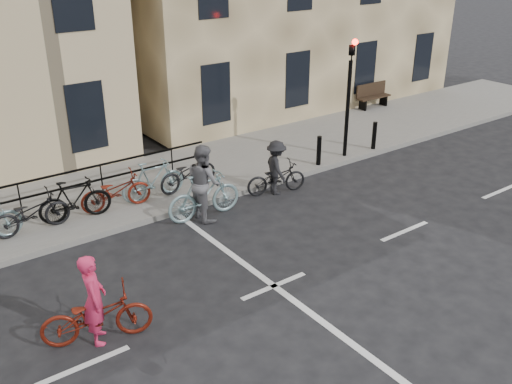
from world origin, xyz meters
TOP-DOWN VIEW (x-y plane):
  - ground at (0.00, 0.00)m, footprint 120.00×120.00m
  - traffic_light at (6.20, 4.34)m, footprint 0.18×0.30m
  - bollard_east at (5.00, 4.25)m, footprint 0.14×0.14m
  - bollard_west at (7.40, 4.25)m, footprint 0.14×0.14m
  - bench at (11.00, 7.73)m, footprint 1.60×0.41m
  - parked_bikes at (-3.30, 5.04)m, footprint 10.40×1.23m
  - cyclist_pink at (-3.52, 0.50)m, footprint 2.03×1.26m
  - cyclist_grey at (0.50, 3.50)m, footprint 2.03×0.98m
  - cyclist_dark at (2.87, 3.62)m, footprint 1.80×1.09m

SIDE VIEW (x-z plane):
  - ground at x=0.00m, z-range 0.00..0.00m
  - cyclist_pink at x=-3.52m, z-range -0.26..1.44m
  - cyclist_dark at x=2.87m, z-range -0.16..1.35m
  - bollard_east at x=5.00m, z-range 0.15..1.05m
  - bollard_west at x=7.40m, z-range 0.15..1.05m
  - parked_bikes at x=-3.30m, z-range 0.12..1.17m
  - bench at x=11.00m, z-range 0.19..1.16m
  - cyclist_grey at x=0.50m, z-range -0.19..1.75m
  - traffic_light at x=6.20m, z-range 0.50..4.40m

